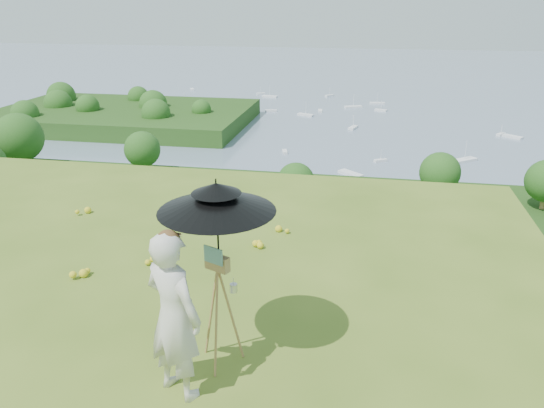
# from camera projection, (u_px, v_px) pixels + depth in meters

# --- Properties ---
(ground) EXTENTS (14.00, 14.00, 0.00)m
(ground) POSITION_uv_depth(u_px,v_px,m) (21.00, 341.00, 6.31)
(ground) COLOR #4F6D1F
(ground) RESTS_ON ground
(forest_slope) EXTENTS (140.00, 56.00, 22.00)m
(forest_slope) POSITION_uv_depth(u_px,v_px,m) (309.00, 381.00, 48.84)
(forest_slope) COLOR #1A350E
(forest_slope) RESTS_ON bay_water
(shoreline_tier) EXTENTS (170.00, 28.00, 8.00)m
(shoreline_tier) POSITION_uv_depth(u_px,v_px,m) (337.00, 256.00, 88.04)
(shoreline_tier) COLOR gray
(shoreline_tier) RESTS_ON bay_water
(bay_water) EXTENTS (700.00, 700.00, 0.00)m
(bay_water) POSITION_uv_depth(u_px,v_px,m) (363.00, 90.00, 238.65)
(bay_water) COLOR slate
(bay_water) RESTS_ON ground
(peninsula) EXTENTS (90.00, 60.00, 12.00)m
(peninsula) POSITION_uv_depth(u_px,v_px,m) (124.00, 108.00, 171.76)
(peninsula) COLOR #1A350E
(peninsula) RESTS_ON bay_water
(slope_trees) EXTENTS (110.00, 50.00, 6.00)m
(slope_trees) POSITION_uv_depth(u_px,v_px,m) (314.00, 243.00, 43.80)
(slope_trees) COLOR #1C4A16
(slope_trees) RESTS_ON forest_slope
(harbor_town) EXTENTS (110.00, 22.00, 5.00)m
(harbor_town) POSITION_uv_depth(u_px,v_px,m) (339.00, 220.00, 85.71)
(harbor_town) COLOR beige
(harbor_town) RESTS_ON shoreline_tier
(moored_boats) EXTENTS (140.00, 140.00, 0.70)m
(moored_boats) POSITION_uv_depth(u_px,v_px,m) (317.00, 126.00, 168.22)
(moored_boats) COLOR white
(moored_boats) RESTS_ON bay_water
(wildflowers) EXTENTS (10.00, 10.50, 0.12)m
(wildflowers) POSITION_uv_depth(u_px,v_px,m) (32.00, 324.00, 6.52)
(wildflowers) COLOR gold
(wildflowers) RESTS_ON ground
(painter) EXTENTS (0.78, 0.68, 1.81)m
(painter) POSITION_uv_depth(u_px,v_px,m) (174.00, 316.00, 5.18)
(painter) COLOR beige
(painter) RESTS_ON ground
(field_easel) EXTENTS (0.72, 0.72, 1.44)m
(field_easel) POSITION_uv_depth(u_px,v_px,m) (219.00, 306.00, 5.69)
(field_easel) COLOR #9A6C40
(field_easel) RESTS_ON ground
(sun_umbrella) EXTENTS (1.41, 1.41, 0.96)m
(sun_umbrella) POSITION_uv_depth(u_px,v_px,m) (217.00, 224.00, 5.37)
(sun_umbrella) COLOR black
(sun_umbrella) RESTS_ON field_easel
(painter_cap) EXTENTS (0.27, 0.30, 0.10)m
(painter_cap) POSITION_uv_depth(u_px,v_px,m) (168.00, 236.00, 4.88)
(painter_cap) COLOR #D07572
(painter_cap) RESTS_ON painter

